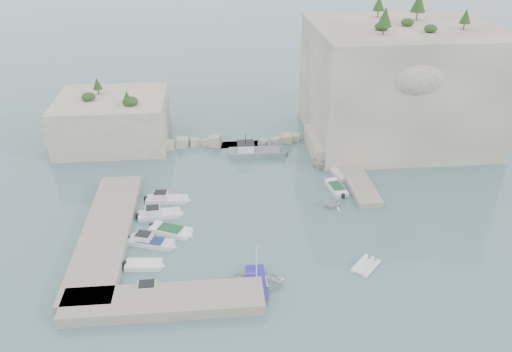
{
  "coord_description": "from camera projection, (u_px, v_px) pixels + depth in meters",
  "views": [
    {
      "loc": [
        -4.85,
        -47.23,
        31.56
      ],
      "look_at": [
        0.0,
        6.0,
        3.0
      ],
      "focal_mm": 35.0,
      "sensor_mm": 36.0,
      "label": 1
    }
  ],
  "objects": [
    {
      "name": "motorboat_b",
      "position": [
        160.0,
        216.0,
        58.16
      ],
      "size": [
        5.52,
        2.28,
        1.4
      ],
      "primitive_type": null,
      "rotation": [
        0.0,
        0.0,
        0.1
      ],
      "color": "silver",
      "rests_on": "ground"
    },
    {
      "name": "tender_east_d",
      "position": [
        327.0,
        167.0,
        69.24
      ],
      "size": [
        4.48,
        1.7,
        1.73
      ],
      "primitive_type": "imported",
      "rotation": [
        0.0,
        0.0,
        1.57
      ],
      "color": "silver",
      "rests_on": "ground"
    },
    {
      "name": "quay_south",
      "position": [
        164.0,
        302.0,
        44.71
      ],
      "size": [
        18.0,
        4.0,
        1.1
      ],
      "primitive_type": "cube",
      "color": "#9E9689",
      "rests_on": "ground"
    },
    {
      "name": "motorboat_c",
      "position": [
        171.0,
        232.0,
        55.25
      ],
      "size": [
        5.4,
        3.86,
        0.7
      ],
      "primitive_type": null,
      "rotation": [
        0.0,
        0.0,
        -0.44
      ],
      "color": "white",
      "rests_on": "ground"
    },
    {
      "name": "cliff_east",
      "position": [
        398.0,
        84.0,
        74.78
      ],
      "size": [
        26.0,
        22.0,
        17.0
      ],
      "primitive_type": "cube",
      "color": "beige",
      "rests_on": "ground"
    },
    {
      "name": "work_boat",
      "position": [
        257.0,
        155.0,
        72.61
      ],
      "size": [
        8.97,
        2.82,
        2.2
      ],
      "primitive_type": null,
      "rotation": [
        0.0,
        0.0,
        -0.02
      ],
      "color": "slate",
      "rests_on": "ground"
    },
    {
      "name": "motorboat_f",
      "position": [
        156.0,
        294.0,
        46.42
      ],
      "size": [
        5.34,
        1.74,
        1.4
      ],
      "primitive_type": null,
      "rotation": [
        0.0,
        0.0,
        0.03
      ],
      "color": "silver",
      "rests_on": "ground"
    },
    {
      "name": "tender_east_a",
      "position": [
        333.0,
        206.0,
        60.09
      ],
      "size": [
        3.6,
        3.37,
        1.54
      ],
      "primitive_type": "imported",
      "rotation": [
        0.0,
        0.0,
        1.92
      ],
      "color": "silver",
      "rests_on": "ground"
    },
    {
      "name": "rowboat_mast",
      "position": [
        257.0,
        263.0,
        46.18
      ],
      "size": [
        0.1,
        0.1,
        4.2
      ],
      "primitive_type": "cylinder",
      "color": "white",
      "rests_on": "rowboat"
    },
    {
      "name": "rowboat",
      "position": [
        256.0,
        286.0,
        47.43
      ],
      "size": [
        5.47,
        3.92,
        1.13
      ],
      "primitive_type": "imported",
      "rotation": [
        0.0,
        0.0,
        1.57
      ],
      "color": "white",
      "rests_on": "ground"
    },
    {
      "name": "tender_east_c",
      "position": [
        338.0,
        173.0,
        67.62
      ],
      "size": [
        2.9,
        5.78,
        0.7
      ],
      "primitive_type": null,
      "rotation": [
        0.0,
        0.0,
        1.78
      ],
      "color": "silver",
      "rests_on": "ground"
    },
    {
      "name": "tender_east_b",
      "position": [
        336.0,
        190.0,
        63.69
      ],
      "size": [
        2.3,
        4.95,
        0.7
      ],
      "primitive_type": null,
      "rotation": [
        0.0,
        0.0,
        1.72
      ],
      "color": "white",
      "rests_on": "ground"
    },
    {
      "name": "breakwater",
      "position": [
        240.0,
        140.0,
        75.66
      ],
      "size": [
        28.0,
        3.0,
        1.4
      ],
      "primitive_type": "cube",
      "color": "beige",
      "rests_on": "ground"
    },
    {
      "name": "cliff_terrace",
      "position": [
        337.0,
        144.0,
        73.01
      ],
      "size": [
        8.0,
        10.0,
        2.5
      ],
      "primitive_type": "cube",
      "color": "beige",
      "rests_on": "ground"
    },
    {
      "name": "outcrop_west",
      "position": [
        113.0,
        120.0,
        75.45
      ],
      "size": [
        16.0,
        14.0,
        7.0
      ],
      "primitive_type": "cube",
      "color": "beige",
      "rests_on": "ground"
    },
    {
      "name": "ledge_east",
      "position": [
        354.0,
        175.0,
        66.42
      ],
      "size": [
        3.0,
        16.0,
        0.8
      ],
      "primitive_type": "cube",
      "color": "#9E9689",
      "rests_on": "ground"
    },
    {
      "name": "vegetation",
      "position": [
        369.0,
        18.0,
        71.16
      ],
      "size": [
        53.48,
        13.88,
        13.4
      ],
      "color": "#1E4219",
      "rests_on": "ground"
    },
    {
      "name": "ground",
      "position": [
        261.0,
        224.0,
        56.75
      ],
      "size": [
        400.0,
        400.0,
        0.0
      ],
      "primitive_type": "plane",
      "color": "slate",
      "rests_on": "ground"
    },
    {
      "name": "motorboat_d",
      "position": [
        151.0,
        245.0,
        53.24
      ],
      "size": [
        5.73,
        3.26,
        1.4
      ],
      "primitive_type": null,
      "rotation": [
        0.0,
        0.0,
        -0.32
      ],
      "color": "silver",
      "rests_on": "ground"
    },
    {
      "name": "quay_west",
      "position": [
        106.0,
        233.0,
        54.25
      ],
      "size": [
        5.0,
        24.0,
        1.1
      ],
      "primitive_type": "cube",
      "color": "#9E9689",
      "rests_on": "ground"
    },
    {
      "name": "motorboat_a",
      "position": [
        167.0,
        201.0,
        61.16
      ],
      "size": [
        5.66,
        2.14,
        1.4
      ],
      "primitive_type": null,
      "rotation": [
        0.0,
        0.0,
        -0.09
      ],
      "color": "silver",
      "rests_on": "ground"
    },
    {
      "name": "inflatable_dinghy",
      "position": [
        365.0,
        268.0,
        49.82
      ],
      "size": [
        3.64,
        3.74,
        0.44
      ],
      "primitive_type": null,
      "rotation": [
        0.0,
        0.0,
        0.82
      ],
      "color": "white",
      "rests_on": "ground"
    },
    {
      "name": "motorboat_e",
      "position": [
        144.0,
        267.0,
        49.9
      ],
      "size": [
        4.01,
        1.9,
        0.7
      ],
      "primitive_type": null,
      "rotation": [
        0.0,
        0.0,
        -0.08
      ],
      "color": "white",
      "rests_on": "ground"
    }
  ]
}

